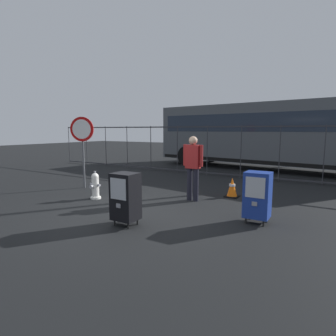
# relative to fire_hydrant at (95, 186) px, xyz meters

# --- Properties ---
(ground_plane) EXTENTS (60.00, 60.00, 0.00)m
(ground_plane) POSITION_rel_fire_hydrant_xyz_m (1.63, -0.64, -0.35)
(ground_plane) COLOR black
(fire_hydrant) EXTENTS (0.33, 0.32, 0.75)m
(fire_hydrant) POSITION_rel_fire_hydrant_xyz_m (0.00, 0.00, 0.00)
(fire_hydrant) COLOR silver
(fire_hydrant) RESTS_ON ground_plane
(newspaper_box_primary) EXTENTS (0.48, 0.42, 1.02)m
(newspaper_box_primary) POSITION_rel_fire_hydrant_xyz_m (2.06, -1.22, 0.22)
(newspaper_box_primary) COLOR black
(newspaper_box_primary) RESTS_ON ground_plane
(newspaper_box_secondary) EXTENTS (0.48, 0.42, 1.02)m
(newspaper_box_secondary) POSITION_rel_fire_hydrant_xyz_m (4.18, 0.23, 0.22)
(newspaper_box_secondary) COLOR black
(newspaper_box_secondary) RESTS_ON ground_plane
(stop_sign) EXTENTS (0.71, 0.31, 2.23)m
(stop_sign) POSITION_rel_fire_hydrant_xyz_m (-1.36, 0.84, 1.25)
(stop_sign) COLOR #4C4F54
(stop_sign) RESTS_ON ground_plane
(pedestrian) EXTENTS (0.55, 0.22, 1.67)m
(pedestrian) POSITION_rel_fire_hydrant_xyz_m (2.31, 1.17, 0.60)
(pedestrian) COLOR black
(pedestrian) RESTS_ON ground_plane
(traffic_cone) EXTENTS (0.36, 0.36, 0.53)m
(traffic_cone) POSITION_rel_fire_hydrant_xyz_m (3.05, 2.10, -0.09)
(traffic_cone) COLOR black
(traffic_cone) RESTS_ON ground_plane
(fence_barrier) EXTENTS (18.03, 0.04, 2.00)m
(fence_barrier) POSITION_rel_fire_hydrant_xyz_m (1.63, 5.24, 0.67)
(fence_barrier) COLOR #2D2D33
(fence_barrier) RESTS_ON ground_plane
(bus_near) EXTENTS (10.73, 3.83, 3.00)m
(bus_near) POSITION_rel_fire_hydrant_xyz_m (2.67, 8.24, 1.36)
(bus_near) COLOR #4C5156
(bus_near) RESTS_ON ground_plane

